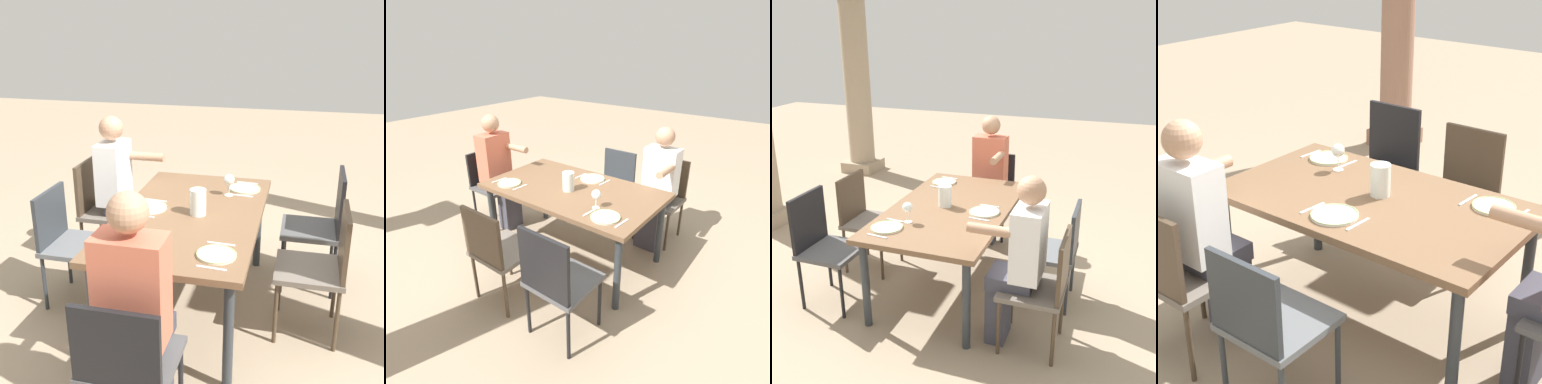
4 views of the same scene
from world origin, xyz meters
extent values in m
plane|color=gray|center=(0.00, 0.00, 0.00)|extent=(16.00, 16.00, 0.00)
cube|color=brown|center=(0.00, 0.00, 0.73)|extent=(1.67, 0.96, 0.04)
cylinder|color=#2D3338|center=(-0.76, 0.40, 0.35)|extent=(0.06, 0.06, 0.71)
cylinder|color=#2D3338|center=(0.76, 0.40, 0.35)|extent=(0.06, 0.06, 0.71)
cylinder|color=#2D3338|center=(-0.76, -0.40, 0.35)|extent=(0.06, 0.06, 0.71)
cylinder|color=#2D3338|center=(0.76, -0.40, 0.35)|extent=(0.06, 0.06, 0.71)
cube|color=#4F4F50|center=(-0.55, 0.82, 0.47)|extent=(0.44, 0.44, 0.04)
cube|color=black|center=(-0.55, 1.02, 0.70)|extent=(0.42, 0.03, 0.47)
cylinder|color=black|center=(-0.74, 0.63, 0.23)|extent=(0.03, 0.03, 0.45)
cylinder|color=black|center=(-0.36, 0.63, 0.23)|extent=(0.03, 0.03, 0.45)
cylinder|color=black|center=(-0.74, 1.01, 0.23)|extent=(0.03, 0.03, 0.45)
cylinder|color=black|center=(-0.36, 1.01, 0.23)|extent=(0.03, 0.03, 0.45)
cube|color=#6A6158|center=(-0.55, -0.82, 0.45)|extent=(0.44, 0.44, 0.04)
cube|color=#473828|center=(-0.55, -1.02, 0.67)|extent=(0.42, 0.03, 0.44)
cylinder|color=#473828|center=(-0.36, -0.63, 0.22)|extent=(0.03, 0.03, 0.44)
cylinder|color=#473828|center=(-0.74, -0.63, 0.22)|extent=(0.03, 0.03, 0.44)
cylinder|color=#473828|center=(-0.36, -1.01, 0.22)|extent=(0.03, 0.03, 0.44)
cylinder|color=#473828|center=(-0.74, -1.01, 0.22)|extent=(0.03, 0.03, 0.44)
cube|color=#6A6158|center=(0.08, 0.82, 0.46)|extent=(0.44, 0.44, 0.04)
cube|color=#473828|center=(0.08, 1.02, 0.68)|extent=(0.42, 0.03, 0.44)
cylinder|color=#473828|center=(-0.11, 0.63, 0.22)|extent=(0.03, 0.03, 0.44)
cylinder|color=#473828|center=(0.27, 0.63, 0.22)|extent=(0.03, 0.03, 0.44)
cylinder|color=#473828|center=(-0.11, 1.01, 0.22)|extent=(0.03, 0.03, 0.44)
cylinder|color=#473828|center=(0.27, 1.01, 0.22)|extent=(0.03, 0.03, 0.44)
cube|color=#5B5E61|center=(0.08, -0.82, 0.44)|extent=(0.44, 0.44, 0.04)
cube|color=#2D3338|center=(0.08, -1.02, 0.65)|extent=(0.42, 0.03, 0.41)
cylinder|color=#2D3338|center=(0.27, -0.63, 0.21)|extent=(0.03, 0.03, 0.43)
cylinder|color=#2D3338|center=(-0.11, -0.63, 0.21)|extent=(0.03, 0.03, 0.43)
cylinder|color=#2D3338|center=(0.27, -1.01, 0.21)|extent=(0.03, 0.03, 0.43)
cylinder|color=#2D3338|center=(-0.11, -1.01, 0.21)|extent=(0.03, 0.03, 0.43)
cube|color=#4F4F50|center=(1.18, 0.00, 0.46)|extent=(0.44, 0.44, 0.04)
cube|color=black|center=(1.38, 0.00, 0.66)|extent=(0.03, 0.42, 0.41)
cylinder|color=black|center=(0.99, 0.19, 0.22)|extent=(0.03, 0.03, 0.44)
cylinder|color=black|center=(0.99, -0.19, 0.22)|extent=(0.03, 0.03, 0.44)
cylinder|color=black|center=(1.37, 0.19, 0.22)|extent=(0.03, 0.03, 0.44)
cylinder|color=black|center=(1.37, -0.19, 0.22)|extent=(0.03, 0.03, 0.44)
cube|color=#3F3F4C|center=(-0.55, -0.58, 0.23)|extent=(0.24, 0.14, 0.46)
cube|color=#3F3F4C|center=(-0.55, -0.67, 0.51)|extent=(0.28, 0.32, 0.10)
cube|color=white|center=(-0.55, -0.78, 0.81)|extent=(0.34, 0.20, 0.50)
sphere|color=tan|center=(-0.55, -0.78, 1.18)|extent=(0.19, 0.19, 0.19)
cylinder|color=tan|center=(-0.69, -0.54, 0.92)|extent=(0.07, 0.30, 0.07)
cube|color=#3F3F4C|center=(0.95, 0.00, 0.23)|extent=(0.14, 0.24, 0.46)
cube|color=#3F3F4C|center=(1.04, 0.00, 0.51)|extent=(0.32, 0.28, 0.10)
cube|color=#CC664C|center=(1.15, 0.00, 0.83)|extent=(0.20, 0.34, 0.55)
sphere|color=tan|center=(1.15, 0.00, 1.22)|extent=(0.19, 0.19, 0.19)
cylinder|color=tan|center=(0.91, -0.14, 0.95)|extent=(0.30, 0.07, 0.07)
cylinder|color=silver|center=(-0.56, 0.30, 0.76)|extent=(0.24, 0.24, 0.01)
torus|color=#A0BE77|center=(-0.56, 0.30, 0.76)|extent=(0.24, 0.24, 0.01)
cylinder|color=white|center=(-0.40, 0.20, 0.75)|extent=(0.06, 0.06, 0.00)
cylinder|color=white|center=(-0.40, 0.20, 0.80)|extent=(0.01, 0.01, 0.08)
sphere|color=white|center=(-0.40, 0.20, 0.88)|extent=(0.08, 0.08, 0.08)
cube|color=silver|center=(-0.71, 0.30, 0.75)|extent=(0.03, 0.17, 0.01)
cube|color=silver|center=(-0.41, 0.30, 0.75)|extent=(0.03, 0.17, 0.01)
cylinder|color=white|center=(-0.02, -0.30, 0.76)|extent=(0.25, 0.25, 0.01)
torus|color=#A4C786|center=(-0.02, -0.30, 0.76)|extent=(0.25, 0.25, 0.01)
cube|color=silver|center=(-0.17, -0.30, 0.75)|extent=(0.03, 0.17, 0.01)
cube|color=silver|center=(0.13, -0.30, 0.75)|extent=(0.02, 0.17, 0.01)
cylinder|color=silver|center=(0.57, 0.29, 0.76)|extent=(0.23, 0.23, 0.01)
torus|color=#A0BE77|center=(0.57, 0.29, 0.76)|extent=(0.23, 0.23, 0.01)
cube|color=silver|center=(0.42, 0.29, 0.75)|extent=(0.03, 0.17, 0.01)
cube|color=silver|center=(0.72, 0.29, 0.75)|extent=(0.03, 0.17, 0.01)
cylinder|color=white|center=(0.01, 0.06, 0.84)|extent=(0.11, 0.11, 0.18)
cylinder|color=#EFEAC6|center=(0.01, 0.06, 0.81)|extent=(0.10, 0.10, 0.12)
camera|label=1|loc=(2.99, 0.73, 2.04)|focal=45.52mm
camera|label=2|loc=(-1.76, 2.24, 2.02)|focal=30.38mm
camera|label=3|loc=(-3.39, -1.32, 2.21)|focal=43.69mm
camera|label=4|loc=(1.77, -2.45, 2.14)|focal=57.45mm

